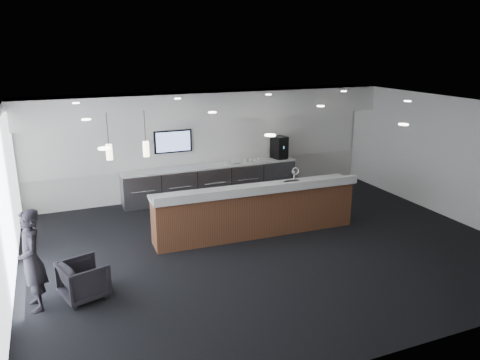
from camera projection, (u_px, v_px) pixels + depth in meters
name	position (u px, v px, depth m)	size (l,w,h in m)	color
ground	(267.00, 246.00, 10.17)	(10.00, 10.00, 0.00)	black
ceiling	(269.00, 108.00, 9.32)	(10.00, 8.00, 0.02)	black
back_wall	(207.00, 143.00, 13.29)	(10.00, 0.02, 3.00)	silver
left_wall	(2.00, 211.00, 7.91)	(0.02, 8.00, 3.00)	silver
right_wall	(449.00, 158.00, 11.59)	(0.02, 8.00, 3.00)	silver
soffit_bulkhead	(211.00, 105.00, 12.57)	(10.00, 0.90, 0.70)	white
alcove_panel	(207.00, 140.00, 13.24)	(9.80, 0.06, 1.40)	white
window_blinds_wall	(4.00, 211.00, 7.92)	(0.04, 7.36, 2.55)	silver
back_credenza	(211.00, 181.00, 13.26)	(5.06, 0.66, 0.95)	gray
wall_tv	(173.00, 141.00, 12.80)	(1.05, 0.08, 0.62)	black
pendant_left	(143.00, 146.00, 9.36)	(0.12, 0.12, 0.30)	#FFEEC6
pendant_right	(107.00, 149.00, 9.10)	(0.12, 0.12, 0.30)	#FFEEC6
ceiling_can_lights	(269.00, 109.00, 9.33)	(7.00, 5.00, 0.02)	white
service_counter	(256.00, 210.00, 10.66)	(4.80, 0.94, 1.49)	#562E1C
coffee_machine	(279.00, 147.00, 13.82)	(0.45, 0.54, 0.65)	black
info_sign_left	(235.00, 160.00, 13.23)	(0.18, 0.02, 0.24)	white
info_sign_right	(239.00, 159.00, 13.25)	(0.20, 0.02, 0.27)	white
armchair	(84.00, 280.00, 8.02)	(0.71, 0.73, 0.67)	black
lounge_guest	(32.00, 260.00, 7.55)	(0.63, 0.41, 1.72)	black
cup_0	(259.00, 160.00, 13.53)	(0.10, 0.10, 0.09)	white
cup_1	(254.00, 160.00, 13.48)	(0.10, 0.10, 0.09)	white
cup_2	(250.00, 160.00, 13.43)	(0.10, 0.10, 0.09)	white
cup_3	(245.00, 161.00, 13.38)	(0.10, 0.10, 0.09)	white
cup_4	(241.00, 161.00, 13.33)	(0.10, 0.10, 0.09)	white
cup_5	(236.00, 162.00, 13.28)	(0.10, 0.10, 0.09)	white
cup_6	(232.00, 162.00, 13.22)	(0.10, 0.10, 0.09)	white
cup_7	(227.00, 163.00, 13.17)	(0.10, 0.10, 0.09)	white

